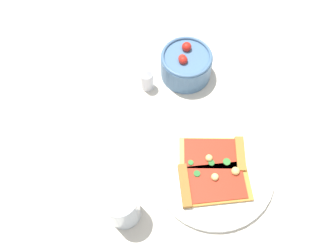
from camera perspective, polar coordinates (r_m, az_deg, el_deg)
The scene contains 7 objects.
ground_plane at distance 0.86m, azimuth 6.27°, elevation -5.78°, with size 2.40×2.40×0.00m, color beige.
plate at distance 0.84m, azimuth 6.92°, elevation -7.15°, with size 0.28×0.28×0.01m, color silver.
pizza_slice_near at distance 0.84m, azimuth 7.58°, elevation -4.45°, with size 0.17×0.14×0.02m.
pizza_slice_far at distance 0.82m, azimuth 6.71°, elevation -8.86°, with size 0.18×0.14×0.03m.
salad_bowl at distance 0.95m, azimuth 2.87°, elevation 9.62°, with size 0.13×0.13×0.09m.
soda_glass at distance 0.77m, azimuth -7.18°, elevation -12.52°, with size 0.07×0.07×0.11m.
pepper_shaker at distance 0.93m, azimuth -3.34°, elevation 7.37°, with size 0.03×0.03×0.07m.
Camera 1 is at (-0.22, -0.24, 0.79)m, focal length 38.78 mm.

